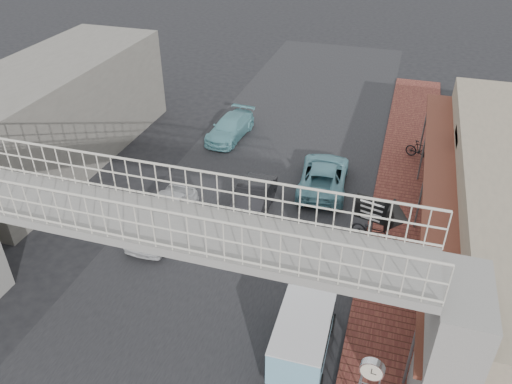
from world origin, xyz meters
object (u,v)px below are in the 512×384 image
Objects in this scene: white_hatchback at (163,216)px; dark_sedan at (251,202)px; street_clock at (372,372)px; motorcycle_far at (420,150)px; arrow_sign at (396,218)px; angkot_van at (304,331)px; angkot_curb at (324,175)px; angkot_far at (230,127)px; motorcycle_near at (374,232)px.

white_hatchback is 1.07× the size of dark_sedan.
street_clock reaches higher than white_hatchback.
arrow_sign reaches higher than motorcycle_far.
dark_sedan is 7.76m from angkot_van.
motorcycle_far is at bearing -141.40° from angkot_curb.
angkot_far is 18.07m from street_clock.
white_hatchback is 9.04m from angkot_far.
arrow_sign is (-0.91, -9.69, 2.21)m from motorcycle_far.
dark_sedan is 1.21× the size of arrow_sign.
angkot_far is 1.59× the size of street_clock.
motorcycle_far is (10.32, 0.39, -0.02)m from angkot_far.
angkot_van reaches higher than white_hatchback.
white_hatchback is at bearing -147.18° from dark_sedan.
motorcycle_far is 0.62× the size of street_clock.
motorcycle_far is at bearing 43.15° from white_hatchback.
angkot_van is 5.13m from arrow_sign.
angkot_curb is 1.32× the size of angkot_van.
angkot_curb is 1.40× the size of arrow_sign.
angkot_van is at bearing -62.36° from dark_sedan.
white_hatchback is 1.22× the size of angkot_van.
angkot_van is 2.23× the size of motorcycle_far.
motorcycle_far is at bearing 76.49° from angkot_van.
dark_sedan is 5.32m from motorcycle_near.
angkot_far reaches higher than motorcycle_far.
motorcycle_far is (6.89, 7.25, -0.09)m from dark_sedan.
street_clock reaches higher than dark_sedan.
white_hatchback reaches higher than angkot_curb.
street_clock is at bearing -161.57° from motorcycle_far.
arrow_sign is at bearing -1.63° from white_hatchback.
motorcycle_near is at bearing 11.43° from white_hatchback.
angkot_curb reaches higher than motorcycle_near.
arrow_sign reaches higher than dark_sedan.
dark_sedan reaches higher than angkot_curb.
white_hatchback is 1.30× the size of arrow_sign.
white_hatchback reaches higher than angkot_far.
angkot_far is at bearing 91.65° from white_hatchback.
white_hatchback is 8.34m from angkot_van.
white_hatchback is at bearing 38.20° from angkot_curb.
street_clock is (5.89, -8.54, 1.56)m from dark_sedan.
white_hatchback is 0.93× the size of angkot_curb.
motorcycle_near is 3.02m from arrow_sign.
angkot_curb is at bearing 95.89° from angkot_van.
angkot_curb is 6.90m from arrow_sign.
white_hatchback is at bearing 120.04° from motorcycle_near.
angkot_far is at bearing -36.26° from angkot_curb.
dark_sedan is at bearing 118.29° from angkot_van.
angkot_far is at bearing 116.88° from angkot_van.
arrow_sign is (3.39, -5.62, 2.13)m from angkot_curb.
white_hatchback is at bearing 155.23° from motorcycle_far.
motorcycle_far is 0.48× the size of arrow_sign.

